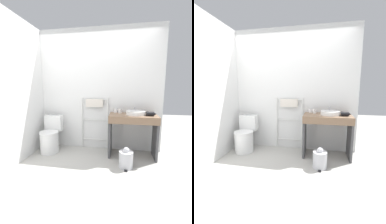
# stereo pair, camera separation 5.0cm
# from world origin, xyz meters

# --- Properties ---
(ground_plane) EXTENTS (12.00, 12.00, 0.00)m
(ground_plane) POSITION_xyz_m (0.00, 0.00, 0.00)
(ground_plane) COLOR #B2AFA8
(wall_back) EXTENTS (2.75, 0.12, 2.59)m
(wall_back) POSITION_xyz_m (0.00, 1.33, 1.30)
(wall_back) COLOR white
(wall_back) RESTS_ON ground_plane
(wall_side) EXTENTS (0.12, 1.90, 2.59)m
(wall_side) POSITION_xyz_m (-1.32, 0.64, 1.30)
(wall_side) COLOR white
(wall_side) RESTS_ON ground_plane
(toilet) EXTENTS (0.39, 0.52, 0.76)m
(toilet) POSITION_xyz_m (-0.94, 0.91, 0.31)
(toilet) COLOR white
(toilet) RESTS_ON ground_plane
(towel_radiator) EXTENTS (0.60, 0.06, 1.15)m
(towel_radiator) POSITION_xyz_m (-0.04, 1.23, 0.83)
(towel_radiator) COLOR white
(towel_radiator) RESTS_ON ground_plane
(vanity_counter) EXTENTS (0.91, 0.52, 0.84)m
(vanity_counter) POSITION_xyz_m (0.77, 0.98, 0.57)
(vanity_counter) COLOR #84664C
(vanity_counter) RESTS_ON ground_plane
(sink_basin) EXTENTS (0.36, 0.36, 0.08)m
(sink_basin) POSITION_xyz_m (0.81, 1.00, 0.88)
(sink_basin) COLOR white
(sink_basin) RESTS_ON vanity_counter
(faucet) EXTENTS (0.02, 0.10, 0.12)m
(faucet) POSITION_xyz_m (0.81, 1.19, 0.92)
(faucet) COLOR silver
(faucet) RESTS_ON vanity_counter
(cup_near_wall) EXTENTS (0.07, 0.07, 0.09)m
(cup_near_wall) POSITION_xyz_m (0.43, 1.18, 0.88)
(cup_near_wall) COLOR white
(cup_near_wall) RESTS_ON vanity_counter
(cup_near_edge) EXTENTS (0.07, 0.07, 0.09)m
(cup_near_edge) POSITION_xyz_m (0.52, 1.13, 0.89)
(cup_near_edge) COLOR white
(cup_near_edge) RESTS_ON vanity_counter
(hair_dryer) EXTENTS (0.18, 0.18, 0.08)m
(hair_dryer) POSITION_xyz_m (1.08, 0.93, 0.88)
(hair_dryer) COLOR black
(hair_dryer) RESTS_ON vanity_counter
(trash_bin) EXTENTS (0.24, 0.27, 0.36)m
(trash_bin) POSITION_xyz_m (0.64, 0.51, 0.15)
(trash_bin) COLOR silver
(trash_bin) RESTS_ON ground_plane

